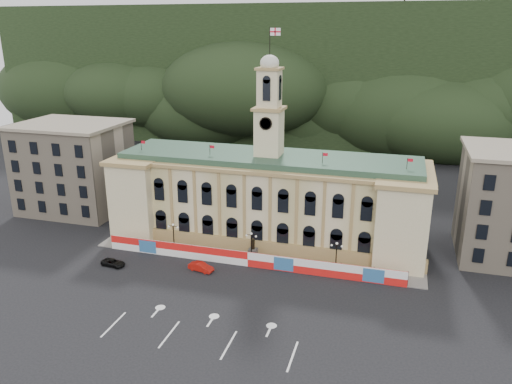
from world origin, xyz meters
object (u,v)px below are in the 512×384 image
(black_suv, at_px, (113,263))
(lamp_center, at_px, (251,244))
(statue, at_px, (253,252))
(red_sedan, at_px, (201,267))

(black_suv, bearing_deg, lamp_center, -61.96)
(lamp_center, bearing_deg, statue, 90.00)
(lamp_center, bearing_deg, red_sedan, -139.90)
(lamp_center, xyz_separation_m, red_sedan, (-6.72, -5.66, -2.39))
(lamp_center, height_order, black_suv, lamp_center)
(black_suv, bearing_deg, statue, -59.63)
(statue, height_order, lamp_center, lamp_center)
(red_sedan, bearing_deg, statue, -33.75)
(red_sedan, bearing_deg, lamp_center, -38.39)
(statue, relative_size, red_sedan, 0.85)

